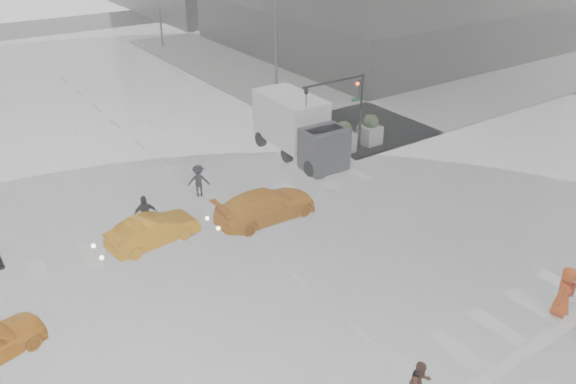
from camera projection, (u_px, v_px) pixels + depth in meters
ground at (297, 279)px, 21.30m from camera, size 120.00×120.00×0.00m
sidewalk_ne at (371, 83)px, 43.85m from camera, size 35.00×35.00×0.15m
road_markings at (297, 279)px, 21.30m from camera, size 18.00×48.00×0.01m
traffic_signal_pole at (348, 100)px, 30.19m from camera, size 4.45×0.42×4.50m
street_lamp_near at (274, 31)px, 37.61m from camera, size 2.15×0.22×9.00m
planter_west at (315, 145)px, 30.35m from camera, size 1.10×1.10×1.80m
planter_mid at (343, 137)px, 31.36m from camera, size 1.10×1.10×1.80m
planter_east at (370, 130)px, 32.37m from camera, size 1.10×1.10×1.80m
pedestrian_brown at (420, 384)px, 15.67m from camera, size 0.81×0.67×1.55m
pedestrian_orange at (565, 291)px, 19.10m from camera, size 0.97×0.68×1.89m
pedestrian_far_a at (146, 215)px, 23.85m from camera, size 1.18×0.88×1.79m
pedestrian_far_b at (199, 181)px, 26.95m from camera, size 1.19×1.01×1.61m
taxi_mid at (153, 230)px, 23.22m from camera, size 3.98×1.79×1.27m
taxi_rear at (266, 205)px, 25.00m from camera, size 4.24×1.98×1.39m
box_truck at (299, 126)px, 30.71m from camera, size 2.33×6.20×3.30m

